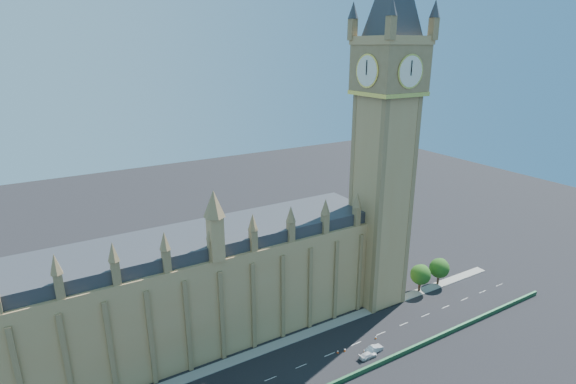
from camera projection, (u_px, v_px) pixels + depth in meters
ground at (286, 372)px, 100.57m from camera, size 400.00×400.00×0.00m
palace_westminster at (143, 303)px, 102.13m from camera, size 120.00×20.00×28.00m
elizabeth_tower at (387, 109)px, 113.68m from camera, size 20.59×20.59×105.00m
kerb_north at (266, 349)px, 108.32m from camera, size 160.00×3.00×0.16m
tree_east_near at (421, 274)px, 132.47m from camera, size 6.00×6.00×8.50m
tree_east_far at (440, 267)px, 136.36m from camera, size 6.00×6.00×8.50m
car_silver at (374, 349)px, 107.10m from camera, size 4.95×2.04×1.60m
car_white at (368, 355)px, 105.17m from camera, size 4.68×1.92×1.35m
cone_a at (338, 352)px, 106.81m from camera, size 0.55×0.55×0.79m
cone_b at (365, 351)px, 107.15m from camera, size 0.52×0.52×0.70m
cone_c at (345, 350)px, 107.45m from camera, size 0.54×0.54×0.77m
cone_d at (376, 338)px, 112.04m from camera, size 0.54×0.54×0.69m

